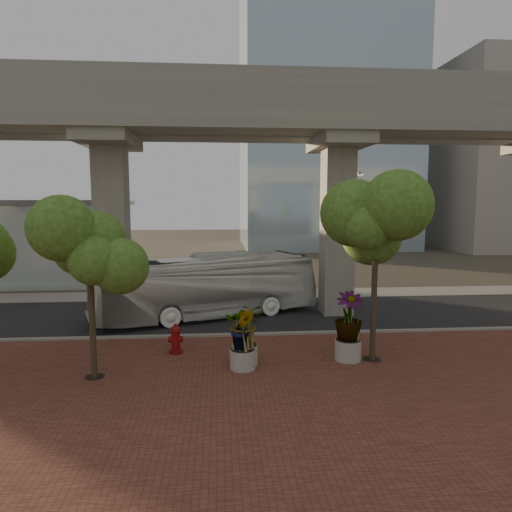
{
  "coord_description": "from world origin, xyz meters",
  "views": [
    {
      "loc": [
        -0.42,
        -22.39,
        6.18
      ],
      "look_at": [
        1.43,
        0.5,
        3.44
      ],
      "focal_mm": 32.0,
      "sensor_mm": 36.0,
      "label": 1
    }
  ],
  "objects": [
    {
      "name": "ground",
      "position": [
        0.0,
        0.0,
        0.0
      ],
      "size": [
        160.0,
        160.0,
        0.0
      ],
      "primitive_type": "plane",
      "color": "#3A362A",
      "rests_on": "ground"
    },
    {
      "name": "far_sidewalk",
      "position": [
        0.0,
        7.5,
        0.03
      ],
      "size": [
        90.0,
        3.0,
        0.06
      ],
      "primitive_type": "cube",
      "color": "gray",
      "rests_on": "ground"
    },
    {
      "name": "asphalt_road",
      "position": [
        0.0,
        2.0,
        0.02
      ],
      "size": [
        90.0,
        8.0,
        0.04
      ],
      "primitive_type": "cube",
      "color": "black",
      "rests_on": "ground"
    },
    {
      "name": "transit_bus",
      "position": [
        -1.11,
        1.67,
        1.68
      ],
      "size": [
        12.3,
        6.95,
        3.37
      ],
      "primitive_type": "imported",
      "rotation": [
        0.0,
        0.0,
        1.93
      ],
      "color": "white",
      "rests_on": "ground"
    },
    {
      "name": "midrise_block",
      "position": [
        38.0,
        36.0,
        12.0
      ],
      "size": [
        18.0,
        16.0,
        24.0
      ],
      "primitive_type": "cube",
      "color": "#9C968C",
      "rests_on": "ground"
    },
    {
      "name": "planter_left",
      "position": [
        0.4,
        -6.19,
        1.45
      ],
      "size": [
        2.08,
        2.08,
        2.29
      ],
      "color": "#ABA39A",
      "rests_on": "ground"
    },
    {
      "name": "street_tree_near_east",
      "position": [
        5.49,
        -5.63,
        5.09
      ],
      "size": [
        3.96,
        3.96,
        6.85
      ],
      "color": "#4A3D2A",
      "rests_on": "ground"
    },
    {
      "name": "streetlamp_west",
      "position": [
        -7.74,
        7.07,
        5.2
      ],
      "size": [
        0.44,
        1.29,
        8.91
      ],
      "color": "#29282D",
      "rests_on": "ground"
    },
    {
      "name": "streetlamp_east",
      "position": [
        7.97,
        5.39,
        4.61
      ],
      "size": [
        0.39,
        1.14,
        7.9
      ],
      "color": "#323237",
      "rests_on": "ground"
    },
    {
      "name": "curb_strip",
      "position": [
        0.0,
        -2.0,
        0.08
      ],
      "size": [
        70.0,
        0.25,
        0.16
      ],
      "primitive_type": "cube",
      "color": "gray",
      "rests_on": "ground"
    },
    {
      "name": "street_tree_near_west",
      "position": [
        -4.84,
        -6.58,
        4.57
      ],
      "size": [
        3.6,
        3.6,
        6.17
      ],
      "color": "#4A3D2A",
      "rests_on": "ground"
    },
    {
      "name": "planter_right",
      "position": [
        4.53,
        -5.57,
        1.68
      ],
      "size": [
        2.51,
        2.51,
        2.68
      ],
      "color": "gray",
      "rests_on": "ground"
    },
    {
      "name": "planter_front",
      "position": [
        0.5,
        -5.77,
        1.51
      ],
      "size": [
        2.17,
        2.17,
        2.38
      ],
      "color": "#A19F92",
      "rests_on": "ground"
    },
    {
      "name": "transit_viaduct",
      "position": [
        0.0,
        2.0,
        7.29
      ],
      "size": [
        72.0,
        5.6,
        12.4
      ],
      "color": "gray",
      "rests_on": "ground"
    },
    {
      "name": "fire_hydrant",
      "position": [
        -2.23,
        -4.23,
        0.64
      ],
      "size": [
        0.61,
        0.55,
        1.21
      ],
      "color": "maroon",
      "rests_on": "ground"
    },
    {
      "name": "brick_plaza",
      "position": [
        0.0,
        -8.0,
        0.03
      ],
      "size": [
        70.0,
        13.0,
        0.06
      ],
      "primitive_type": "cube",
      "color": "brown",
      "rests_on": "ground"
    }
  ]
}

